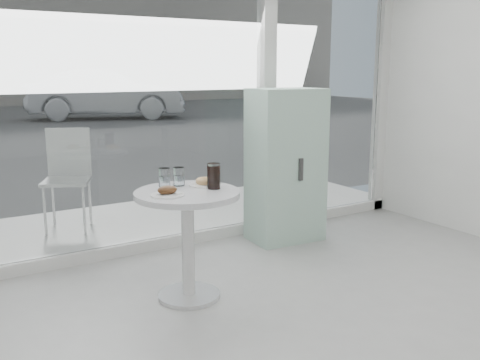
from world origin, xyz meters
TOP-DOWN VIEW (x-y plane):
  - storefront at (0.07, 3.00)m, footprint 5.00×0.14m
  - main_table at (-0.50, 1.90)m, footprint 0.72×0.72m
  - patio_deck at (0.00, 3.80)m, footprint 5.60×1.60m
  - mint_cabinet at (0.87, 2.62)m, footprint 0.68×0.48m
  - patio_chair at (-0.80, 3.90)m, footprint 0.56×0.56m
  - car_silver at (3.45, 15.79)m, footprint 5.14×3.23m
  - plate_fritter at (-0.67, 1.84)m, footprint 0.22×0.22m
  - plate_donut at (-0.31, 1.99)m, footprint 0.23×0.23m
  - water_tumbler_a at (-0.57, 2.11)m, footprint 0.08×0.08m
  - water_tumbler_b at (-0.47, 2.09)m, footprint 0.08×0.08m
  - cola_glass at (-0.31, 1.87)m, footprint 0.09×0.09m

SIDE VIEW (x-z plane):
  - patio_deck at x=0.00m, z-range 0.00..0.05m
  - main_table at x=-0.50m, z-range 0.17..0.94m
  - patio_chair at x=-0.80m, z-range 0.12..1.09m
  - mint_cabinet at x=0.87m, z-range 0.00..1.41m
  - plate_donut at x=-0.31m, z-range 0.76..0.82m
  - plate_fritter at x=-0.67m, z-range 0.76..0.83m
  - car_silver at x=3.45m, z-range 0.00..1.60m
  - water_tumbler_b at x=-0.47m, z-range 0.76..0.89m
  - water_tumbler_a at x=-0.57m, z-range 0.76..0.90m
  - cola_glass at x=-0.31m, z-range 0.77..0.94m
  - storefront at x=0.07m, z-range 0.21..3.21m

